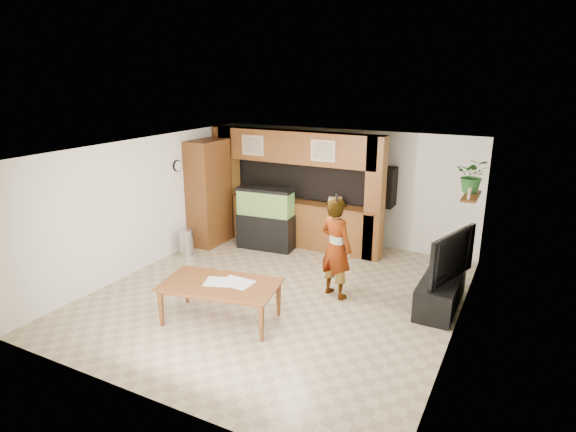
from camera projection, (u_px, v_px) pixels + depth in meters
The scene contains 21 objects.
floor at pixel (278, 294), 8.60m from camera, with size 6.50×6.50×0.00m, color tan.
ceiling at pixel (277, 149), 7.85m from camera, with size 6.50×6.50×0.00m, color white.
wall_back at pixel (346, 187), 10.99m from camera, with size 6.00×6.00×0.00m, color silver.
wall_left at pixel (145, 204), 9.55m from camera, with size 6.50×6.50×0.00m, color silver.
wall_right at pixel (461, 254), 6.90m from camera, with size 6.50×6.50×0.00m, color silver.
partition at pixel (296, 187), 10.88m from camera, with size 4.20×0.99×2.60m.
wall_clock at pixel (177, 166), 10.21m from camera, with size 0.05×0.25×0.25m.
wall_shelf at pixel (471, 196), 8.51m from camera, with size 0.25×0.90×0.04m, color brown.
pantry_cabinet at pixel (209, 193), 10.88m from camera, with size 0.59×0.97×2.38m, color brown.
trash_can at pixel (187, 242), 10.38m from camera, with size 0.32×0.32×0.58m, color #B2B2B7.
aquarium at pixel (266, 219), 10.66m from camera, with size 1.25×0.47×1.39m.
tv_stand at pixel (441, 291), 8.08m from camera, with size 0.59×1.60×0.53m, color black.
television at pixel (444, 254), 7.89m from camera, with size 1.41×0.18×0.81m, color black.
photo_frame at pixel (469, 194), 8.20m from camera, with size 0.03×0.15×0.20m, color tan.
potted_plant at pixel (473, 175), 8.61m from camera, with size 0.56×0.49×0.62m, color #235924.
person at pixel (336, 248), 8.29m from camera, with size 0.65×0.43×1.79m, color #A18058.
microphone at pixel (337, 198), 7.87m from camera, with size 0.03×0.03×0.15m, color black.
dining_table at pixel (220, 303), 7.56m from camera, with size 1.83×1.02×0.64m, color brown.
newspaper_a at pixel (236, 282), 7.52m from camera, with size 0.52×0.38×0.01m, color silver.
newspaper_b at pixel (221, 282), 7.55m from camera, with size 0.50×0.36×0.01m, color silver.
counter_box at pixel (335, 202), 10.32m from camera, with size 0.29×0.19×0.19m, color tan.
Camera 1 is at (3.77, -6.87, 3.79)m, focal length 30.00 mm.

